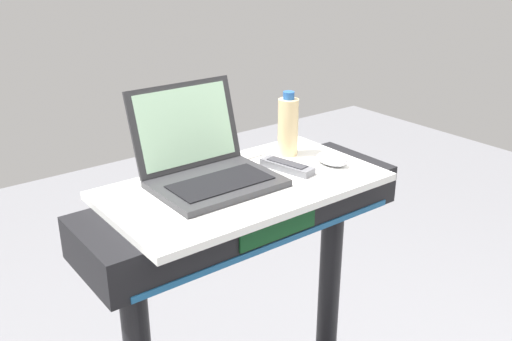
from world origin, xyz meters
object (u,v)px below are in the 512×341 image
at_px(computer_mouse, 332,159).
at_px(water_bottle, 288,126).
at_px(laptop, 206,164).
at_px(tv_remote, 287,166).

distance_m(computer_mouse, water_bottle, 0.16).
bearing_deg(laptop, computer_mouse, -16.98).
distance_m(computer_mouse, tv_remote, 0.13).
bearing_deg(water_bottle, computer_mouse, -72.91).
bearing_deg(laptop, tv_remote, -15.81).
distance_m(laptop, water_bottle, 0.31).
xyz_separation_m(laptop, tv_remote, (0.22, -0.07, -0.04)).
height_order(laptop, tv_remote, laptop).
height_order(laptop, water_bottle, laptop).
xyz_separation_m(computer_mouse, tv_remote, (-0.13, 0.05, -0.01)).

